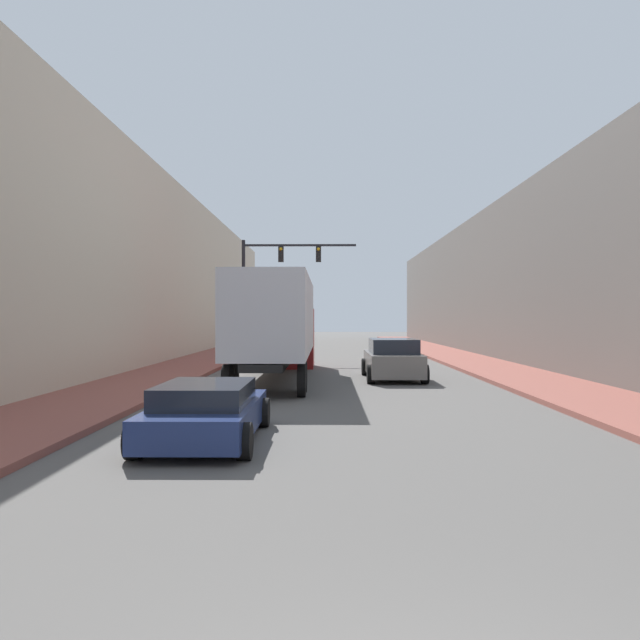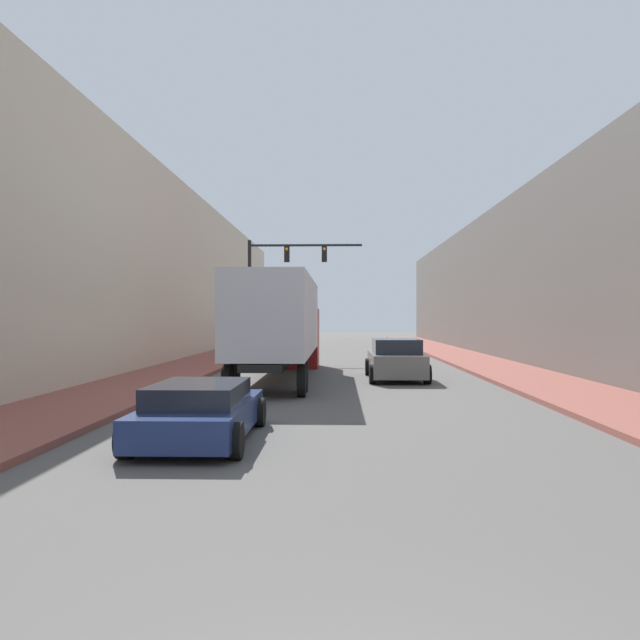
% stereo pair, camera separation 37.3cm
% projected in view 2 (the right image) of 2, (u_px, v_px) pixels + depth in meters
% --- Properties ---
extents(sidewalk_right, '(3.46, 80.00, 0.15)m').
position_uv_depth(sidewalk_right, '(479.00, 362.00, 32.63)').
color(sidewalk_right, brown).
rests_on(sidewalk_right, ground).
extents(sidewalk_left, '(3.46, 80.00, 0.15)m').
position_uv_depth(sidewalk_left, '(207.00, 361.00, 33.06)').
color(sidewalk_left, brown).
rests_on(sidewalk_left, ground).
extents(building_right, '(6.00, 80.00, 8.92)m').
position_uv_depth(building_right, '(570.00, 278.00, 32.47)').
color(building_right, '#66605B').
rests_on(building_right, ground).
extents(building_left, '(6.00, 80.00, 10.05)m').
position_uv_depth(building_left, '(118.00, 269.00, 33.18)').
color(building_left, beige).
rests_on(building_left, ground).
extents(semi_truck, '(2.57, 13.67, 3.87)m').
position_uv_depth(semi_truck, '(281.00, 323.00, 24.57)').
color(semi_truck, silver).
rests_on(semi_truck, ground).
extents(sedan_car, '(2.13, 4.51, 1.16)m').
position_uv_depth(sedan_car, '(201.00, 412.00, 12.25)').
color(sedan_car, navy).
rests_on(sedan_car, ground).
extents(suv_car, '(2.23, 4.68, 1.59)m').
position_uv_depth(suv_car, '(396.00, 360.00, 24.32)').
color(suv_car, slate).
rests_on(suv_car, ground).
extents(traffic_signal_gantry, '(6.56, 0.35, 6.86)m').
position_uv_depth(traffic_signal_gantry, '(275.00, 277.00, 35.79)').
color(traffic_signal_gantry, black).
rests_on(traffic_signal_gantry, ground).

